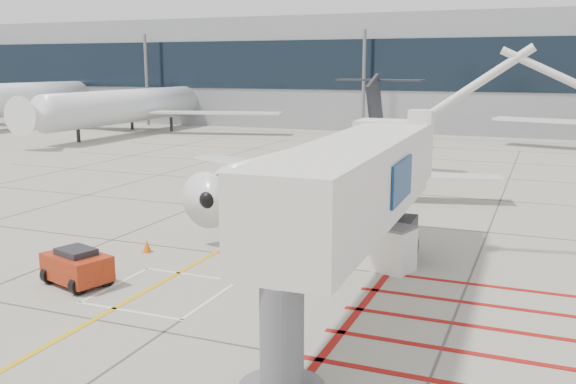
% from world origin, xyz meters
% --- Properties ---
extents(ground_plane, '(260.00, 260.00, 0.00)m').
position_xyz_m(ground_plane, '(0.00, 0.00, 0.00)').
color(ground_plane, gray).
rests_on(ground_plane, ground).
extents(regional_jet, '(23.44, 28.67, 7.14)m').
position_xyz_m(regional_jet, '(-2.58, 14.28, 3.57)').
color(regional_jet, white).
rests_on(regional_jet, ground_plane).
extents(jet_bridge, '(9.25, 18.70, 7.39)m').
position_xyz_m(jet_bridge, '(4.64, 0.09, 3.69)').
color(jet_bridge, silver).
rests_on(jet_bridge, ground_plane).
extents(pushback_tug, '(2.85, 2.23, 1.45)m').
position_xyz_m(pushback_tug, '(-5.32, -1.51, 0.73)').
color(pushback_tug, '#9E280F').
rests_on(pushback_tug, ground_plane).
extents(baggage_cart, '(2.24, 1.78, 1.23)m').
position_xyz_m(baggage_cart, '(1.08, 8.08, 0.61)').
color(baggage_cart, '#57575C').
rests_on(baggage_cart, ground_plane).
extents(ground_power_unit, '(2.55, 1.90, 1.80)m').
position_xyz_m(ground_power_unit, '(4.67, 4.58, 0.90)').
color(ground_power_unit, white).
rests_on(ground_power_unit, ground_plane).
extents(cone_nose, '(0.39, 0.39, 0.54)m').
position_xyz_m(cone_nose, '(-5.36, 2.97, 0.27)').
color(cone_nose, '#DC5B0B').
rests_on(cone_nose, ground_plane).
extents(cone_side, '(0.31, 0.31, 0.43)m').
position_xyz_m(cone_side, '(1.85, 4.82, 0.21)').
color(cone_side, '#E25C0B').
rests_on(cone_side, ground_plane).
extents(terminal_building, '(180.00, 28.00, 14.00)m').
position_xyz_m(terminal_building, '(10.00, 70.00, 7.00)').
color(terminal_building, gray).
rests_on(terminal_building, ground_plane).
extents(terminal_glass_band, '(180.00, 0.10, 6.00)m').
position_xyz_m(terminal_glass_band, '(10.00, 55.95, 8.00)').
color(terminal_glass_band, black).
rests_on(terminal_glass_band, ground_plane).
extents(bg_aircraft_a, '(38.24, 42.49, 12.75)m').
position_xyz_m(bg_aircraft_a, '(-53.27, 46.00, 6.37)').
color(bg_aircraft_a, silver).
rests_on(bg_aircraft_a, ground_plane).
extents(bg_aircraft_b, '(34.60, 38.44, 11.53)m').
position_xyz_m(bg_aircraft_b, '(-35.39, 46.00, 5.77)').
color(bg_aircraft_b, silver).
rests_on(bg_aircraft_b, ground_plane).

